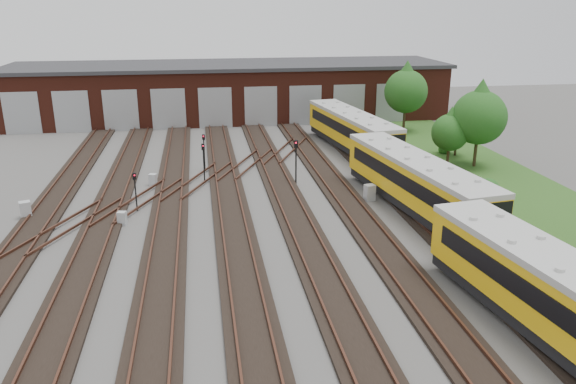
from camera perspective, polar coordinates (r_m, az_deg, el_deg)
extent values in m
plane|color=#494643|center=(30.58, -1.18, -6.62)|extent=(120.00, 120.00, 0.00)
cube|color=black|center=(32.01, -27.09, -7.44)|extent=(2.40, 70.00, 0.18)
cube|color=#4F2D1F|center=(31.72, -25.89, -7.16)|extent=(0.10, 70.00, 0.15)
cube|color=black|center=(30.96, -20.00, -7.32)|extent=(2.40, 70.00, 0.18)
cube|color=#4F2D1F|center=(31.05, -21.34, -7.07)|extent=(0.10, 70.00, 0.15)
cube|color=#4F2D1F|center=(30.75, -18.72, -7.01)|extent=(0.10, 70.00, 0.15)
cube|color=black|center=(30.40, -12.54, -7.07)|extent=(2.40, 70.00, 0.18)
cube|color=#4F2D1F|center=(30.39, -13.92, -6.84)|extent=(0.10, 70.00, 0.15)
cube|color=#4F2D1F|center=(30.29, -11.20, -6.73)|extent=(0.10, 70.00, 0.15)
cube|color=black|center=(30.36, -4.95, -6.70)|extent=(2.40, 70.00, 0.18)
cube|color=#4F2D1F|center=(30.26, -6.32, -6.49)|extent=(0.10, 70.00, 0.15)
cube|color=#4F2D1F|center=(30.34, -3.60, -6.34)|extent=(0.10, 70.00, 0.15)
cube|color=black|center=(30.85, 2.52, -6.22)|extent=(2.40, 70.00, 0.18)
cube|color=#4F2D1F|center=(30.66, 1.20, -6.03)|extent=(0.10, 70.00, 0.15)
cube|color=#4F2D1F|center=(30.92, 3.83, -5.84)|extent=(0.10, 70.00, 0.15)
cube|color=black|center=(31.84, 9.63, -5.66)|extent=(2.40, 70.00, 0.18)
cube|color=#4F2D1F|center=(31.56, 8.40, -5.49)|extent=(0.10, 70.00, 0.15)
cube|color=#4F2D1F|center=(32.00, 10.87, -5.29)|extent=(0.10, 70.00, 0.15)
cube|color=black|center=(33.28, 16.20, -5.07)|extent=(2.40, 70.00, 0.18)
cube|color=#4F2D1F|center=(32.92, 15.09, -4.91)|extent=(0.10, 70.00, 0.15)
cube|color=#4F2D1F|center=(33.51, 17.34, -4.70)|extent=(0.10, 70.00, 0.15)
cube|color=black|center=(35.11, 22.15, -4.47)|extent=(2.40, 70.00, 0.18)
cube|color=#4F2D1F|center=(34.70, 21.16, -4.33)|extent=(0.10, 70.00, 0.15)
cube|color=#4F2D1F|center=(35.42, 23.18, -4.12)|extent=(0.10, 70.00, 0.15)
cube|color=#4F2D1F|center=(39.76, -14.71, -0.76)|extent=(5.40, 9.62, 0.15)
cube|color=#4F2D1F|center=(43.34, -9.00, 1.24)|extent=(5.40, 9.62, 0.15)
cube|color=#4F2D1F|center=(47.32, -4.19, 2.91)|extent=(5.40, 9.62, 0.15)
cube|color=#4F2D1F|center=(36.72, -21.47, -3.11)|extent=(5.40, 9.62, 0.15)
cube|color=#4F2D1F|center=(51.62, -0.14, 4.29)|extent=(5.40, 9.62, 0.15)
cube|color=#511E14|center=(68.25, -5.90, 10.08)|extent=(50.00, 12.00, 6.00)
cube|color=#2E2E30|center=(67.86, -5.99, 12.71)|extent=(51.00, 12.50, 0.40)
cube|color=#929496|center=(64.96, -25.44, 7.24)|extent=(3.60, 0.12, 4.40)
cube|color=#929496|center=(63.74, -21.10, 7.61)|extent=(3.60, 0.12, 4.40)
cube|color=#929496|center=(62.88, -16.62, 7.94)|extent=(3.60, 0.12, 4.40)
cube|color=#929496|center=(62.42, -12.03, 8.23)|extent=(3.60, 0.12, 4.40)
cube|color=#929496|center=(62.36, -7.39, 8.47)|extent=(3.60, 0.12, 4.40)
cube|color=#929496|center=(62.70, -2.77, 8.66)|extent=(3.60, 0.12, 4.40)
cube|color=#929496|center=(63.43, 1.78, 8.79)|extent=(3.60, 0.12, 4.40)
cube|color=#929496|center=(64.54, 6.19, 8.86)|extent=(3.60, 0.12, 4.40)
cube|color=#929496|center=(66.01, 10.44, 8.88)|extent=(3.60, 0.12, 4.40)
cube|color=#244717|center=(45.66, 21.28, 0.76)|extent=(8.00, 55.00, 0.05)
cube|color=black|center=(25.23, 26.20, -12.94)|extent=(4.51, 15.80, 0.62)
cube|color=gold|center=(24.55, 26.68, -10.02)|extent=(4.82, 15.85, 2.29)
cube|color=#B6B6B1|center=(24.00, 27.13, -7.27)|extent=(4.92, 15.86, 0.31)
cube|color=black|center=(23.56, 24.29, -10.15)|extent=(1.94, 13.63, 0.89)
cube|color=black|center=(37.97, 12.70, -0.90)|extent=(4.51, 15.80, 0.62)
cube|color=gold|center=(37.52, 12.86, 1.20)|extent=(4.82, 15.85, 2.29)
cube|color=#B6B6B1|center=(37.16, 13.00, 3.11)|extent=(4.92, 15.86, 0.31)
cube|color=black|center=(36.80, 11.02, 1.41)|extent=(1.94, 13.63, 0.89)
cube|color=black|center=(38.13, 14.69, 1.74)|extent=(1.94, 13.63, 0.89)
cube|color=black|center=(52.53, 6.40, 4.87)|extent=(4.51, 15.80, 0.62)
cube|color=gold|center=(52.20, 6.46, 6.42)|extent=(4.82, 15.85, 2.29)
cube|color=#B6B6B1|center=(51.94, 6.51, 7.82)|extent=(4.92, 15.86, 0.31)
cube|color=black|center=(51.63, 5.06, 6.62)|extent=(1.94, 13.63, 0.89)
cube|color=black|center=(52.70, 7.85, 6.77)|extent=(1.94, 13.63, 0.89)
cylinder|color=black|center=(38.12, -15.19, -0.33)|extent=(0.09, 0.09, 2.17)
cube|color=black|center=(37.73, -15.36, 1.55)|extent=(0.25, 0.20, 0.44)
sphere|color=red|center=(37.62, -15.38, 1.64)|extent=(0.11, 0.11, 0.11)
cylinder|color=black|center=(43.43, -8.54, 2.67)|extent=(0.09, 0.09, 2.49)
cube|color=black|center=(43.05, -8.63, 4.57)|extent=(0.25, 0.17, 0.47)
sphere|color=red|center=(42.94, -8.63, 4.66)|extent=(0.11, 0.11, 0.11)
cylinder|color=black|center=(46.42, -8.49, 3.74)|extent=(0.09, 0.09, 2.54)
cube|color=black|center=(46.06, -8.58, 5.53)|extent=(0.23, 0.15, 0.45)
sphere|color=red|center=(45.95, -8.58, 5.62)|extent=(0.11, 0.11, 0.11)
cylinder|color=black|center=(42.36, 0.81, 2.68)|extent=(0.11, 0.11, 2.81)
cube|color=black|center=(41.92, 0.82, 4.90)|extent=(0.32, 0.24, 0.57)
sphere|color=red|center=(41.79, 0.85, 5.02)|extent=(0.14, 0.14, 0.14)
cube|color=#B1B4B6|center=(39.46, -25.12, -1.65)|extent=(0.81, 0.74, 1.11)
cube|color=#B1B4B6|center=(43.41, -13.57, 1.23)|extent=(0.64, 0.58, 0.88)
cube|color=#B1B4B6|center=(36.17, -16.50, -2.59)|extent=(0.60, 0.53, 0.86)
cube|color=#B1B4B6|center=(42.04, 8.92, 0.95)|extent=(0.56, 0.49, 0.87)
cube|color=#B1B4B6|center=(39.34, 8.29, -0.06)|extent=(0.80, 0.71, 1.13)
cylinder|color=#352917|center=(61.55, 11.70, 7.12)|extent=(0.27, 0.27, 2.32)
sphere|color=#164614|center=(61.03, 11.89, 9.96)|extent=(4.51, 4.51, 4.51)
cone|color=#164614|center=(60.82, 11.99, 11.46)|extent=(3.86, 3.86, 3.22)
cylinder|color=#352917|center=(52.61, 16.65, 4.25)|extent=(0.21, 0.21, 1.35)
sphere|color=#164614|center=(52.21, 16.83, 6.16)|extent=(2.62, 2.62, 2.62)
cone|color=#164614|center=(52.03, 16.93, 7.17)|extent=(2.25, 2.25, 1.87)
cylinder|color=#352917|center=(49.43, 18.48, 3.73)|extent=(0.26, 0.26, 2.28)
sphere|color=#164614|center=(48.79, 18.85, 7.18)|extent=(4.43, 4.43, 4.43)
cone|color=#164614|center=(48.53, 19.04, 9.01)|extent=(3.80, 3.80, 3.17)
cylinder|color=#352917|center=(49.00, 15.93, 3.43)|extent=(0.24, 0.24, 1.58)
sphere|color=#164614|center=(48.51, 16.15, 5.82)|extent=(3.07, 3.07, 3.07)
cone|color=#164614|center=(48.30, 16.27, 7.09)|extent=(2.63, 2.63, 2.19)
sphere|color=#164614|center=(41.90, 19.66, 0.54)|extent=(1.62, 1.62, 1.62)
sphere|color=#164614|center=(53.25, 15.58, 4.34)|extent=(1.03, 1.03, 1.03)
sphere|color=#164614|center=(57.39, 16.07, 5.48)|extent=(1.39, 1.39, 1.39)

